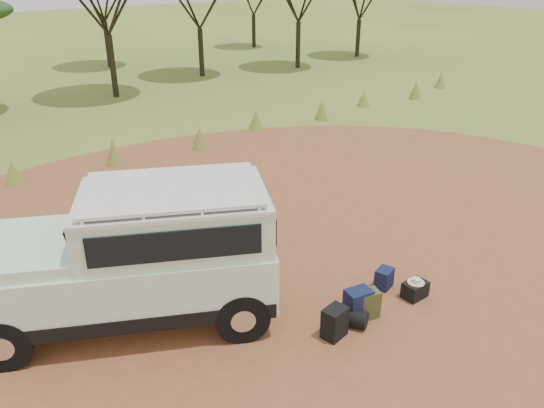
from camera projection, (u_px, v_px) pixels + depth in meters
ground at (290, 280)px, 11.11m from camera, size 140.00×140.00×0.00m
dirt_clearing at (290, 280)px, 11.11m from camera, size 23.00×23.00×0.01m
grass_fringe at (119, 153)px, 17.14m from camera, size 36.60×1.60×0.90m
safari_vehicle at (135, 260)px, 9.40m from camera, size 5.67×4.36×2.61m
walking_staff at (218, 277)px, 9.86m from camera, size 0.36×0.25×1.46m
backpack_black at (335, 323)px, 9.32m from camera, size 0.48×0.38×0.59m
backpack_navy at (358, 305)px, 9.79m from camera, size 0.53×0.42×0.62m
backpack_olive at (368, 304)px, 9.85m from camera, size 0.47×0.40×0.56m
duffel_navy at (384, 278)px, 10.77m from camera, size 0.44×0.37×0.42m
hard_case at (415, 290)px, 10.47m from camera, size 0.48×0.35×0.34m
stuff_sack at (358, 319)px, 9.62m from camera, size 0.45×0.45×0.33m
safari_hat at (416, 281)px, 10.38m from camera, size 0.33×0.33×0.10m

